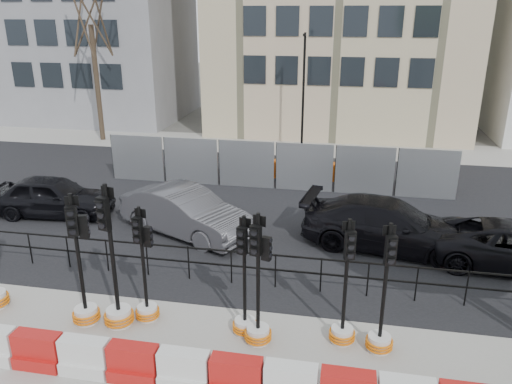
% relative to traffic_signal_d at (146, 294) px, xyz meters
% --- Properties ---
extents(ground, '(120.00, 120.00, 0.00)m').
position_rel_traffic_signal_d_xyz_m(ground, '(1.60, 0.79, -0.70)').
color(ground, '#51514C').
rests_on(ground, ground).
extents(road, '(40.00, 14.00, 0.03)m').
position_rel_traffic_signal_d_xyz_m(road, '(1.60, 7.79, -0.68)').
color(road, black).
rests_on(road, ground).
extents(sidewalk_far, '(40.00, 4.00, 0.02)m').
position_rel_traffic_signal_d_xyz_m(sidewalk_far, '(1.60, 16.79, -0.69)').
color(sidewalk_far, gray).
rests_on(sidewalk_far, ground).
extents(building_grey, '(11.00, 9.06, 14.00)m').
position_rel_traffic_signal_d_xyz_m(building_grey, '(-12.40, 22.78, 6.30)').
color(building_grey, gray).
rests_on(building_grey, ground).
extents(kerb_railing, '(18.00, 0.04, 1.00)m').
position_rel_traffic_signal_d_xyz_m(kerb_railing, '(1.60, 1.99, -0.01)').
color(kerb_railing, black).
rests_on(kerb_railing, ground).
extents(heras_fencing, '(14.33, 1.72, 2.00)m').
position_rel_traffic_signal_d_xyz_m(heras_fencing, '(1.58, 10.59, -0.01)').
color(heras_fencing, '#989BA0').
rests_on(heras_fencing, ground).
extents(lamp_post_far, '(0.12, 0.56, 6.00)m').
position_rel_traffic_signal_d_xyz_m(lamp_post_far, '(2.10, 15.77, 2.53)').
color(lamp_post_far, black).
rests_on(lamp_post_far, ground).
extents(tree_bare_far, '(2.00, 2.00, 9.00)m').
position_rel_traffic_signal_d_xyz_m(tree_bare_far, '(-9.40, 16.29, 5.96)').
color(tree_bare_far, '#473828').
rests_on(tree_bare_far, ground).
extents(barrier_row, '(15.70, 0.50, 0.80)m').
position_rel_traffic_signal_d_xyz_m(barrier_row, '(1.60, -2.01, -0.33)').
color(barrier_row, red).
rests_on(barrier_row, ground).
extents(traffic_signal_b, '(0.65, 0.65, 3.28)m').
position_rel_traffic_signal_d_xyz_m(traffic_signal_b, '(-1.37, -0.39, 0.09)').
color(traffic_signal_b, silver).
rests_on(traffic_signal_b, ground).
extents(traffic_signal_c, '(0.70, 0.70, 3.54)m').
position_rel_traffic_signal_d_xyz_m(traffic_signal_c, '(-0.58, -0.35, 0.03)').
color(traffic_signal_c, silver).
rests_on(traffic_signal_c, ground).
extents(traffic_signal_d, '(0.57, 0.57, 2.92)m').
position_rel_traffic_signal_d_xyz_m(traffic_signal_d, '(0.00, 0.00, 0.00)').
color(traffic_signal_d, silver).
rests_on(traffic_signal_d, ground).
extents(traffic_signal_e, '(0.58, 0.58, 2.93)m').
position_rel_traffic_signal_d_xyz_m(traffic_signal_e, '(2.40, -0.10, -0.09)').
color(traffic_signal_e, silver).
rests_on(traffic_signal_e, ground).
extents(traffic_signal_f, '(0.62, 0.62, 3.13)m').
position_rel_traffic_signal_d_xyz_m(traffic_signal_f, '(2.77, -0.38, 0.05)').
color(traffic_signal_f, silver).
rests_on(traffic_signal_f, ground).
extents(traffic_signal_g, '(0.59, 0.59, 3.00)m').
position_rel_traffic_signal_d_xyz_m(traffic_signal_g, '(4.61, -0.03, -0.08)').
color(traffic_signal_g, silver).
rests_on(traffic_signal_g, ground).
extents(traffic_signal_h, '(0.60, 0.60, 3.03)m').
position_rel_traffic_signal_d_xyz_m(traffic_signal_h, '(5.42, -0.17, -0.07)').
color(traffic_signal_h, silver).
rests_on(traffic_signal_h, ground).
extents(car_a, '(2.39, 4.58, 1.47)m').
position_rel_traffic_signal_d_xyz_m(car_a, '(-5.83, 5.52, 0.04)').
color(car_a, black).
rests_on(car_a, ground).
extents(car_b, '(5.16, 5.91, 1.54)m').
position_rel_traffic_signal_d_xyz_m(car_b, '(-0.64, 4.89, 0.08)').
color(car_b, '#454549').
rests_on(car_b, ground).
extents(car_c, '(3.88, 6.01, 1.54)m').
position_rel_traffic_signal_d_xyz_m(car_c, '(5.86, 5.06, 0.07)').
color(car_c, black).
rests_on(car_c, ground).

